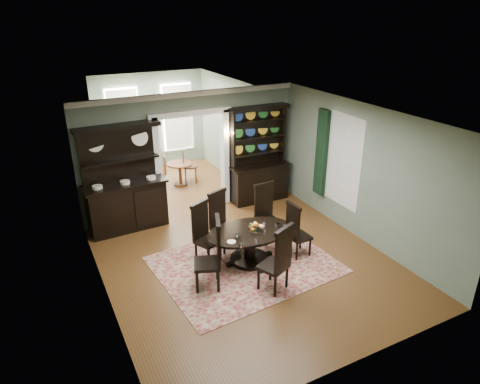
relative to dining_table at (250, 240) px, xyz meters
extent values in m
cube|color=brown|center=(-0.07, -0.10, -0.49)|extent=(5.50, 6.00, 0.01)
cube|color=silver|center=(-0.07, -0.10, 2.51)|extent=(5.50, 6.00, 0.01)
cube|color=slate|center=(-2.82, -0.10, 1.01)|extent=(0.01, 6.00, 3.00)
cube|color=slate|center=(2.68, -0.10, 1.01)|extent=(0.01, 6.00, 3.00)
cube|color=slate|center=(-0.07, -3.10, 1.01)|extent=(5.50, 0.01, 3.00)
cube|color=slate|center=(-1.90, 2.90, 1.01)|extent=(1.85, 0.01, 3.00)
cube|color=slate|center=(1.75, 2.90, 1.01)|extent=(1.85, 0.01, 3.00)
cube|color=slate|center=(-0.07, 2.90, 2.26)|extent=(1.80, 0.01, 0.50)
cube|color=silver|center=(-0.07, 2.85, 2.45)|extent=(5.50, 0.10, 0.12)
cube|color=brown|center=(-0.07, 4.65, -0.49)|extent=(3.50, 3.50, 0.01)
cube|color=silver|center=(-0.07, 4.65, 2.51)|extent=(3.50, 3.50, 0.01)
cube|color=slate|center=(-1.82, 4.65, 1.01)|extent=(0.01, 3.50, 3.00)
cube|color=slate|center=(1.68, 4.65, 1.01)|extent=(0.01, 3.50, 3.00)
cube|color=slate|center=(-0.07, 6.40, 1.01)|extent=(3.50, 0.01, 3.00)
cube|color=silver|center=(-0.92, 6.35, 1.06)|extent=(1.05, 0.06, 2.20)
cube|color=silver|center=(0.78, 6.35, 1.06)|extent=(1.05, 0.06, 2.20)
cube|color=silver|center=(-0.97, 2.90, 0.76)|extent=(0.14, 0.25, 2.50)
cube|color=silver|center=(0.83, 2.90, 0.76)|extent=(0.14, 0.25, 2.50)
cube|color=silver|center=(-0.07, 2.90, 2.01)|extent=(2.08, 0.25, 0.14)
cube|color=white|center=(2.67, 0.50, 1.11)|extent=(0.02, 1.10, 2.00)
cube|color=silver|center=(2.65, 0.50, 1.11)|extent=(0.01, 1.22, 2.12)
cube|color=black|center=(2.58, 1.18, 1.11)|extent=(0.10, 0.35, 2.10)
cube|color=#AE922E|center=(0.88, 2.82, 1.36)|extent=(0.08, 0.05, 0.18)
sphere|color=#FFD88C|center=(0.78, 2.67, 1.44)|extent=(0.07, 0.07, 0.07)
sphere|color=#FFD88C|center=(0.98, 2.67, 1.44)|extent=(0.07, 0.07, 0.07)
cube|color=maroon|center=(-0.14, -0.08, -0.48)|extent=(3.60, 2.95, 0.01)
ellipsoid|color=black|center=(0.00, 0.00, 0.19)|extent=(1.82, 1.19, 0.05)
cylinder|color=black|center=(0.00, 0.00, 0.16)|extent=(1.71, 1.71, 0.03)
cylinder|color=black|center=(0.00, 0.00, -0.13)|extent=(0.23, 0.23, 0.62)
cylinder|color=black|center=(0.00, 0.00, -0.44)|extent=(0.79, 0.79, 0.09)
cylinder|color=silver|center=(0.08, -0.10, 0.24)|extent=(0.26, 0.26, 0.05)
cube|color=black|center=(-0.74, 0.41, -0.04)|extent=(0.59, 0.58, 0.06)
cube|color=black|center=(-0.82, 0.59, 0.35)|extent=(0.43, 0.23, 0.76)
cube|color=black|center=(-0.82, 0.59, 0.74)|extent=(0.47, 0.27, 0.08)
cylinder|color=black|center=(-0.82, 0.18, -0.27)|extent=(0.05, 0.05, 0.45)
cylinder|color=black|center=(-0.50, 0.33, -0.27)|extent=(0.05, 0.05, 0.45)
cylinder|color=black|center=(-0.97, 0.50, -0.27)|extent=(0.05, 0.05, 0.45)
cylinder|color=black|center=(-0.65, 0.65, -0.27)|extent=(0.05, 0.05, 0.45)
cube|color=black|center=(-0.23, 0.71, -0.03)|extent=(0.58, 0.57, 0.06)
cube|color=black|center=(-0.30, 0.90, 0.37)|extent=(0.45, 0.20, 0.78)
cube|color=black|center=(-0.30, 0.90, 0.76)|extent=(0.49, 0.23, 0.08)
cylinder|color=black|center=(-0.34, 0.49, -0.26)|extent=(0.05, 0.05, 0.46)
cylinder|color=black|center=(0.00, 0.61, -0.26)|extent=(0.05, 0.05, 0.46)
cylinder|color=black|center=(-0.46, 0.82, -0.26)|extent=(0.05, 0.05, 0.46)
cylinder|color=black|center=(-0.12, 0.94, -0.26)|extent=(0.05, 0.05, 0.46)
cube|color=black|center=(0.77, 0.56, -0.02)|extent=(0.49, 0.47, 0.06)
cube|color=black|center=(0.76, 0.76, 0.38)|extent=(0.47, 0.08, 0.79)
cube|color=black|center=(0.76, 0.76, 0.79)|extent=(0.51, 0.10, 0.08)
cylinder|color=black|center=(0.60, 0.37, -0.26)|extent=(0.05, 0.05, 0.47)
cylinder|color=black|center=(0.97, 0.39, -0.26)|extent=(0.05, 0.05, 0.47)
cylinder|color=black|center=(0.58, 0.73, -0.26)|extent=(0.05, 0.05, 0.47)
cylinder|color=black|center=(0.94, 0.75, -0.26)|extent=(0.05, 0.05, 0.47)
cube|color=black|center=(-1.10, -0.40, 0.00)|extent=(0.62, 0.63, 0.06)
cube|color=black|center=(-0.90, -0.48, 0.43)|extent=(0.23, 0.48, 0.84)
cube|color=black|center=(-0.90, -0.48, 0.86)|extent=(0.27, 0.53, 0.09)
cylinder|color=black|center=(-1.21, -0.15, -0.24)|extent=(0.05, 0.05, 0.49)
cylinder|color=black|center=(-1.35, -0.51, -0.24)|extent=(0.05, 0.05, 0.49)
cylinder|color=black|center=(-0.85, -0.29, -0.24)|extent=(0.05, 0.05, 0.49)
cylinder|color=black|center=(-0.99, -0.65, -0.24)|extent=(0.05, 0.05, 0.49)
cube|color=black|center=(1.04, -0.24, -0.06)|extent=(0.42, 0.44, 0.06)
cube|color=black|center=(0.86, -0.25, 0.31)|extent=(0.06, 0.43, 0.72)
cube|color=black|center=(0.86, -0.25, 0.68)|extent=(0.08, 0.47, 0.07)
cylinder|color=black|center=(1.21, -0.40, -0.28)|extent=(0.05, 0.05, 0.43)
cylinder|color=black|center=(1.21, -0.07, -0.28)|extent=(0.05, 0.05, 0.43)
cylinder|color=black|center=(0.88, -0.41, -0.28)|extent=(0.05, 0.05, 0.43)
cylinder|color=black|center=(0.87, -0.08, -0.28)|extent=(0.05, 0.05, 0.43)
cube|color=black|center=(-0.06, -1.01, -0.01)|extent=(0.62, 0.61, 0.06)
cube|color=black|center=(0.02, -1.20, 0.40)|extent=(0.46, 0.24, 0.81)
cube|color=black|center=(0.02, -1.20, 0.82)|extent=(0.50, 0.27, 0.08)
cylinder|color=black|center=(0.04, -0.76, -0.25)|extent=(0.05, 0.05, 0.48)
cylinder|color=black|center=(-0.30, -0.91, -0.25)|extent=(0.05, 0.05, 0.48)
cylinder|color=black|center=(0.19, -1.10, -0.25)|extent=(0.05, 0.05, 0.48)
cylinder|color=black|center=(-0.15, -1.25, -0.25)|extent=(0.05, 0.05, 0.48)
cube|color=black|center=(-1.84, 2.57, 0.06)|extent=(1.78, 0.68, 1.10)
cube|color=black|center=(-1.84, 2.57, 0.63)|extent=(1.89, 0.74, 0.05)
cube|color=black|center=(-1.84, 2.81, 1.29)|extent=(1.76, 0.16, 1.29)
cube|color=black|center=(-1.84, 2.70, 1.16)|extent=(1.71, 0.38, 0.04)
cube|color=black|center=(-1.84, 2.68, 1.92)|extent=(1.88, 0.46, 0.09)
cube|color=black|center=(1.68, 2.57, 0.00)|extent=(1.52, 0.57, 0.97)
cube|color=black|center=(1.68, 2.57, 0.49)|extent=(1.63, 0.62, 0.04)
cube|color=black|center=(1.68, 2.79, 1.24)|extent=(1.51, 0.09, 1.47)
cube|color=black|center=(0.95, 2.68, 1.24)|extent=(0.06, 0.28, 1.51)
cube|color=black|center=(2.41, 2.68, 1.24)|extent=(0.06, 0.28, 1.51)
cube|color=black|center=(1.68, 2.66, 1.99)|extent=(1.62, 0.37, 0.09)
cube|color=black|center=(1.68, 2.68, 0.81)|extent=(1.52, 0.31, 0.03)
cube|color=black|center=(1.68, 2.68, 1.24)|extent=(1.52, 0.31, 0.03)
cube|color=black|center=(1.68, 2.68, 1.67)|extent=(1.52, 0.31, 0.03)
cylinder|color=brown|center=(0.15, 4.52, 0.17)|extent=(0.73, 0.73, 0.04)
cylinder|color=brown|center=(0.15, 4.52, -0.15)|extent=(0.09, 0.09, 0.64)
cylinder|color=brown|center=(0.15, 4.52, -0.46)|extent=(0.40, 0.40, 0.05)
cylinder|color=brown|center=(-0.50, 4.51, -0.02)|extent=(0.42, 0.42, 0.04)
cube|color=brown|center=(-0.31, 4.48, 0.24)|extent=(0.09, 0.37, 0.52)
cylinder|color=brown|center=(-0.62, 4.68, -0.26)|extent=(0.04, 0.04, 0.47)
cylinder|color=brown|center=(-0.66, 4.39, -0.26)|extent=(0.04, 0.04, 0.47)
cylinder|color=brown|center=(-0.33, 4.63, -0.26)|extent=(0.04, 0.04, 0.47)
cylinder|color=brown|center=(-0.38, 4.34, -0.26)|extent=(0.04, 0.04, 0.47)
cylinder|color=brown|center=(0.51, 4.61, 0.00)|extent=(0.43, 0.43, 0.04)
cube|color=brown|center=(0.32, 4.67, 0.27)|extent=(0.16, 0.38, 0.54)
cylinder|color=brown|center=(0.60, 4.42, -0.25)|extent=(0.04, 0.04, 0.49)
cylinder|color=brown|center=(0.70, 4.70, -0.25)|extent=(0.04, 0.04, 0.49)
cylinder|color=brown|center=(0.31, 4.51, -0.25)|extent=(0.04, 0.04, 0.49)
cylinder|color=brown|center=(0.41, 4.80, -0.25)|extent=(0.04, 0.04, 0.49)
camera|label=1|loc=(-3.59, -6.58, 4.33)|focal=32.00mm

